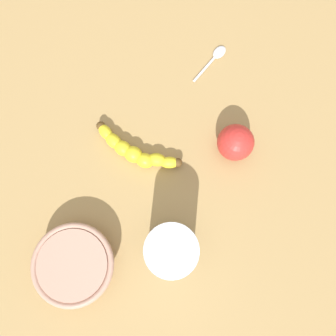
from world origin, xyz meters
TOP-DOWN VIEW (x-y plane):
  - wooden_tabletop at (0.00, 0.00)cm, footprint 120.00×120.00cm
  - banana at (2.09, 2.94)cm, footprint 11.18×17.83cm
  - smoothie_glass at (-17.77, -3.32)cm, footprint 9.32×9.32cm
  - ceramic_bowl at (-19.62, 15.09)cm, footprint 15.50×15.50cm
  - apple_fruit at (2.15, -17.72)cm, footprint 7.53×7.53cm
  - teaspoon at (24.04, -16.63)cm, footprint 9.17×8.71cm

SIDE VIEW (x-z plane):
  - wooden_tabletop at x=0.00cm, z-range 0.00..3.00cm
  - teaspoon at x=24.04cm, z-range 3.00..3.80cm
  - banana at x=2.09cm, z-range 3.00..6.44cm
  - ceramic_bowl at x=-19.62cm, z-range 3.49..8.82cm
  - apple_fruit at x=2.15cm, z-range 3.00..10.53cm
  - smoothie_glass at x=-17.77cm, z-range 2.76..14.71cm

